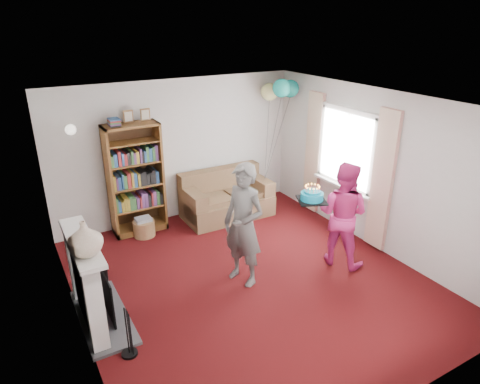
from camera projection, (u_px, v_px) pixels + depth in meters
ground at (250, 280)px, 6.07m from camera, size 5.00×5.00×0.00m
wall_back at (178, 150)px, 7.60m from camera, size 4.50×0.02×2.50m
wall_left at (69, 241)px, 4.55m from camera, size 0.02×5.00×2.50m
wall_right at (375, 170)px, 6.63m from camera, size 0.02×5.00×2.50m
ceiling at (251, 103)px, 5.11m from camera, size 4.50×5.00×0.01m
fireplace at (91, 285)px, 5.07m from camera, size 0.55×1.80×1.12m
window_bay at (345, 163)px, 7.10m from camera, size 0.14×2.02×2.20m
wall_sconce at (70, 129)px, 6.44m from camera, size 0.16×0.23×0.16m
bookcase at (135, 180)px, 7.16m from camera, size 0.89×0.42×2.09m
sofa at (226, 199)px, 7.93m from camera, size 1.61×0.85×0.85m
wicker_basket at (144, 227)px, 7.23m from camera, size 0.37×0.37×0.33m
person_striped at (244, 225)px, 5.74m from camera, size 0.61×0.74×1.73m
person_magenta at (342, 214)px, 6.22m from camera, size 0.90×0.97×1.59m
birthday_cake at (312, 196)px, 5.87m from camera, size 0.38×0.38×0.22m
balloons at (280, 90)px, 7.78m from camera, size 0.89×0.71×1.79m
mantel_vase at (85, 238)px, 4.47m from camera, size 0.42×0.42×0.38m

